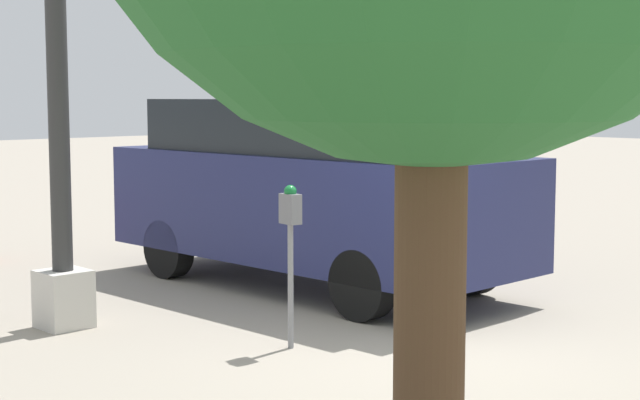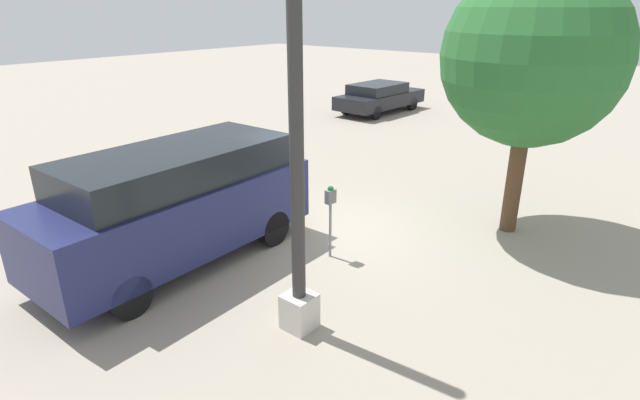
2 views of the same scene
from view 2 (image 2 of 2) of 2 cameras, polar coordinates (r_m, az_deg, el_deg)
name	(u,v)px [view 2 (image 2 of 2)]	position (r m, az deg, el deg)	size (l,w,h in m)	color
ground_plane	(330,234)	(10.51, 1.11, -3.90)	(80.00, 80.00, 0.00)	gray
parking_meter_near	(330,205)	(9.17, 1.20, -0.58)	(0.21, 0.14, 1.43)	gray
lamp_post	(298,214)	(6.80, -2.56, -1.63)	(0.44, 0.44, 5.05)	beige
parked_van	(176,202)	(9.36, -16.09, -0.23)	(5.18, 2.09, 2.15)	navy
car_distant	(379,97)	(22.80, 6.82, 11.65)	(4.62, 2.01, 1.29)	black
street_tree	(533,57)	(10.58, 23.16, 14.81)	(3.45, 3.45, 5.32)	#513823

